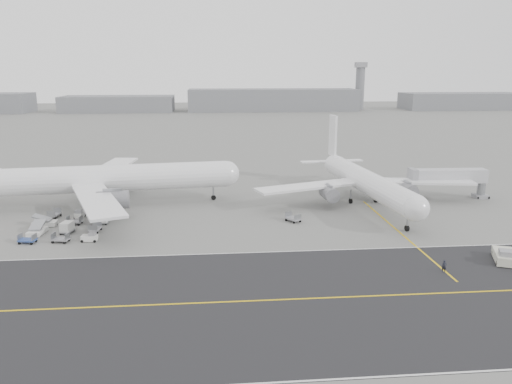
{
  "coord_description": "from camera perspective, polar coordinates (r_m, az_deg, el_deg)",
  "views": [
    {
      "loc": [
        -0.85,
        -71.32,
        26.26
      ],
      "look_at": [
        6.66,
        12.0,
        5.72
      ],
      "focal_mm": 35.0,
      "sensor_mm": 36.0,
      "label": 1
    }
  ],
  "objects": [
    {
      "name": "ground",
      "position": [
        76.01,
        -4.22,
        -6.46
      ],
      "size": [
        700.0,
        700.0,
        0.0
      ],
      "primitive_type": "plane",
      "color": "gray",
      "rests_on": "ground"
    },
    {
      "name": "taxiway",
      "position": [
        59.74,
        1.04,
        -12.28
      ],
      "size": [
        220.0,
        59.0,
        0.03
      ],
      "color": "#242527",
      "rests_on": "ground"
    },
    {
      "name": "horizon_buildings",
      "position": [
        333.79,
        0.18,
        9.28
      ],
      "size": [
        520.0,
        28.0,
        28.0
      ],
      "primitive_type": null,
      "color": "slate",
      "rests_on": "ground"
    },
    {
      "name": "control_tower",
      "position": [
        351.26,
        11.8,
        11.88
      ],
      "size": [
        7.0,
        7.0,
        31.25
      ],
      "color": "slate",
      "rests_on": "ground"
    },
    {
      "name": "airliner_a",
      "position": [
        102.55,
        -17.12,
        1.46
      ],
      "size": [
        54.69,
        53.83,
        18.89
      ],
      "rotation": [
        0.0,
        0.0,
        1.68
      ],
      "color": "white",
      "rests_on": "ground"
    },
    {
      "name": "airliner_b",
      "position": [
        102.38,
        12.31,
        1.26
      ],
      "size": [
        45.55,
        46.24,
        15.96
      ],
      "rotation": [
        0.0,
        0.0,
        0.1
      ],
      "color": "white",
      "rests_on": "ground"
    },
    {
      "name": "pushback_tug",
      "position": [
        78.67,
        26.56,
        -6.57
      ],
      "size": [
        4.5,
        7.21,
        2.07
      ],
      "rotation": [
        0.0,
        0.0,
        -0.39
      ],
      "color": "beige",
      "rests_on": "ground"
    },
    {
      "name": "jet_bridge",
      "position": [
        111.3,
        21.19,
        1.56
      ],
      "size": [
        16.99,
        3.65,
        6.4
      ],
      "rotation": [
        0.0,
        0.0,
        -0.03
      ],
      "color": "gray",
      "rests_on": "ground"
    },
    {
      "name": "gse_cluster",
      "position": [
        90.59,
        -20.37,
        -3.95
      ],
      "size": [
        19.27,
        22.8,
        1.97
      ],
      "primitive_type": null,
      "rotation": [
        0.0,
        0.0,
        -0.1
      ],
      "color": "gray",
      "rests_on": "ground"
    },
    {
      "name": "stray_dolly",
      "position": [
        89.08,
        4.26,
        -3.39
      ],
      "size": [
        2.86,
        3.16,
        1.66
      ],
      "primitive_type": null,
      "rotation": [
        0.0,
        0.0,
        0.58
      ],
      "color": "silver",
      "rests_on": "ground"
    },
    {
      "name": "ground_crew_a",
      "position": [
        71.54,
        20.71,
        -7.95
      ],
      "size": [
        0.71,
        0.56,
        1.71
      ],
      "primitive_type": "imported",
      "rotation": [
        0.0,
        0.0,
        -0.28
      ],
      "color": "black",
      "rests_on": "ground"
    }
  ]
}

